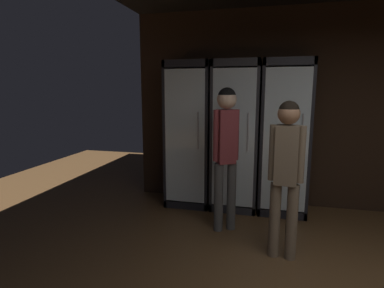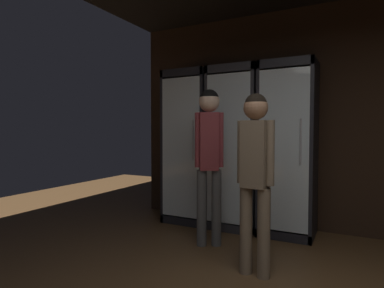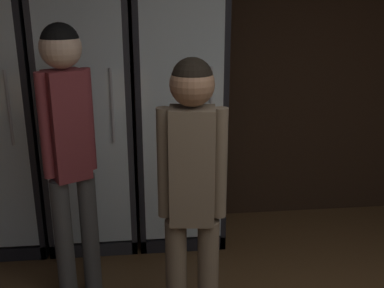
{
  "view_description": "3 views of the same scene",
  "coord_description": "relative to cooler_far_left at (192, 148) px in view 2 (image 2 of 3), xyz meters",
  "views": [
    {
      "loc": [
        -1.04,
        -1.56,
        1.66
      ],
      "look_at": [
        -2.07,
        2.55,
        0.92
      ],
      "focal_mm": 28.7,
      "sensor_mm": 36.0,
      "label": 1
    },
    {
      "loc": [
        -0.09,
        -1.22,
        1.25
      ],
      "look_at": [
        -2.15,
        2.78,
        1.07
      ],
      "focal_mm": 29.87,
      "sensor_mm": 36.0,
      "label": 2
    },
    {
      "loc": [
        -1.07,
        -0.58,
        1.83
      ],
      "look_at": [
        -0.73,
        2.66,
        0.77
      ],
      "focal_mm": 42.76,
      "sensor_mm": 36.0,
      "label": 3
    }
  ],
  "objects": [
    {
      "name": "shopper_far",
      "position": [
        1.28,
        -1.3,
        -0.06
      ],
      "size": [
        0.33,
        0.21,
        1.57
      ],
      "color": "#72604C",
      "rests_on": "ground"
    },
    {
      "name": "cooler_left",
      "position": [
        0.66,
        -0.0,
        -0.0
      ],
      "size": [
        0.63,
        0.59,
        2.07
      ],
      "color": "#2B2B30",
      "rests_on": "ground"
    },
    {
      "name": "cooler_center",
      "position": [
        1.32,
        -0.0,
        0.01
      ],
      "size": [
        0.63,
        0.59,
        2.07
      ],
      "color": "black",
      "rests_on": "ground"
    },
    {
      "name": "wall_back",
      "position": [
        2.13,
        0.29,
        0.39
      ],
      "size": [
        6.0,
        0.06,
        2.8
      ],
      "primitive_type": "cube",
      "color": "black",
      "rests_on": "ground"
    },
    {
      "name": "cooler_far_left",
      "position": [
        0.0,
        0.0,
        0.0
      ],
      "size": [
        0.63,
        0.59,
        2.07
      ],
      "color": "black",
      "rests_on": "ground"
    },
    {
      "name": "shopper_near",
      "position": [
        0.63,
        -0.81,
        0.05
      ],
      "size": [
        0.28,
        0.24,
        1.7
      ],
      "color": "#4C4C4C",
      "rests_on": "ground"
    }
  ]
}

